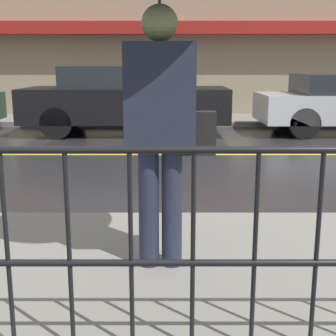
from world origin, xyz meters
name	(u,v)px	position (x,y,z in m)	size (l,w,h in m)	color
ground_plane	(243,154)	(0.00, 0.00, 0.00)	(80.00, 80.00, 0.00)	#262628
sidewalk_far	(216,120)	(0.00, 4.85, 0.07)	(28.00, 2.14, 0.13)	gray
lane_marking	(243,154)	(0.00, 0.00, 0.00)	(25.20, 0.12, 0.01)	gold
building_storefront	(214,16)	(0.00, 6.05, 2.97)	(28.00, 0.85, 5.98)	gray
pedestrian	(160,11)	(-1.40, -5.01, 1.92)	(1.12, 1.12, 2.26)	#23283D
car_black	(124,99)	(-2.36, 2.66, 0.80)	(4.65, 1.92, 1.54)	black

